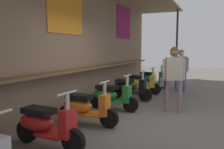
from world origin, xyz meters
The scene contains 10 objects.
ground_plane centered at (0.00, 0.00, 0.00)m, with size 33.81×33.81×0.00m, color #605B54.
market_stall_facade centered at (0.00, 1.89, 1.87)m, with size 12.08×2.17×3.38m.
scooter_red centered at (-1.96, 1.08, 0.39)m, with size 0.47×1.40×0.97m.
scooter_orange centered at (-0.69, 1.08, 0.39)m, with size 0.46×1.40×0.97m.
scooter_green centered at (0.67, 1.08, 0.39)m, with size 0.46×1.40×0.97m.
scooter_black centered at (2.01, 1.08, 0.39)m, with size 0.46×1.40×0.97m.
scooter_yellow centered at (3.26, 1.08, 0.39)m, with size 0.46×1.40×0.97m.
scooter_teal centered at (4.65, 1.08, 0.39)m, with size 0.46×1.40×0.97m.
shopper_with_handbag centered at (1.14, -0.47, 1.03)m, with size 0.45×0.65×1.68m.
shopper_passing centered at (4.22, -0.23, 0.98)m, with size 0.22×0.55×1.60m.
Camera 1 is at (-4.95, -1.50, 1.63)m, focal length 37.75 mm.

